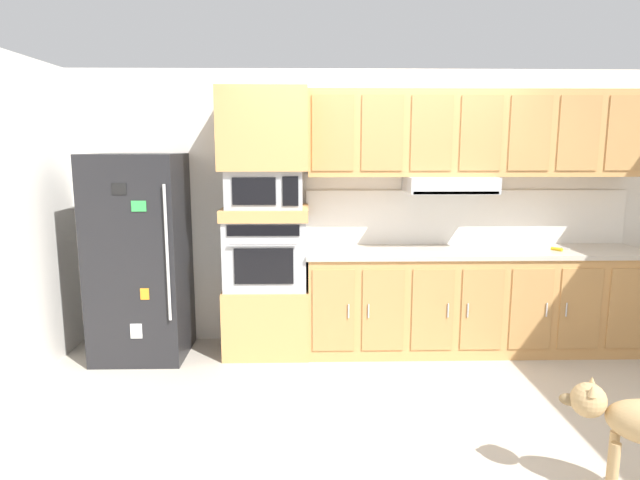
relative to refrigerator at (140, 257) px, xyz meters
name	(u,v)px	position (x,y,z in m)	size (l,w,h in m)	color
ground_plane	(385,384)	(2.05, -0.68, -0.88)	(9.60, 9.60, 0.00)	#B2A899
back_kitchen_wall	(372,208)	(2.05, 0.43, 0.37)	(6.20, 0.12, 2.50)	silver
side_panel_left	(5,226)	(-0.75, -0.68, 0.37)	(0.12, 7.10, 2.50)	silver
refrigerator	(140,257)	(0.00, 0.00, 0.00)	(0.76, 0.73, 1.76)	black
oven_base_cabinet	(267,318)	(1.08, 0.07, -0.58)	(0.74, 0.62, 0.60)	tan
built_in_oven	(266,252)	(1.08, 0.07, 0.02)	(0.70, 0.62, 0.60)	#A8AAAF
appliance_mid_shelf	(266,213)	(1.08, 0.07, 0.37)	(0.74, 0.62, 0.10)	tan
microwave	(265,189)	(1.08, 0.07, 0.58)	(0.64, 0.54, 0.32)	#A8AAAF
appliance_upper_cabinet	(264,130)	(1.08, 0.07, 1.08)	(0.74, 0.62, 0.68)	tan
lower_cabinet_run	(472,302)	(2.92, 0.07, -0.44)	(2.94, 0.63, 0.88)	tan
countertop_slab	(474,251)	(2.92, 0.07, 0.02)	(2.98, 0.64, 0.04)	#BCB2A3
backsplash_panel	(466,217)	(2.92, 0.36, 0.29)	(2.98, 0.02, 0.50)	white
upper_cabinet_with_hood	(474,137)	(2.91, 0.19, 1.02)	(2.94, 0.48, 0.88)	tan
screwdriver	(557,249)	(3.63, 0.00, 0.05)	(0.17, 0.17, 0.03)	yellow
dog	(636,423)	(3.12, -2.12, -0.45)	(0.69, 0.42, 0.62)	tan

